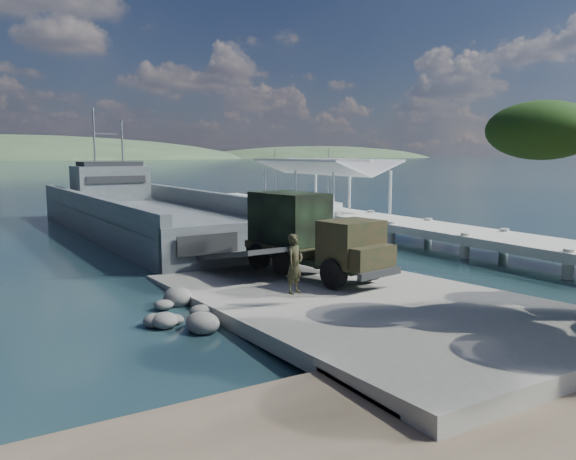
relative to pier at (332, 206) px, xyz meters
The scene contains 10 objects.
ground 22.89m from the pier, 124.71° to the right, with size 1400.00×1400.00×0.00m, color #1C3743.
boat_ramp 23.70m from the pier, 123.33° to the right, with size 10.00×18.00×0.50m, color gray.
shoreline_rocks 26.55m from the pier, 136.42° to the right, with size 3.20×5.60×0.90m, color #575755, non-canonical shape.
distant_headlands 542.50m from the pier, 86.09° to the left, with size 1000.00×240.00×48.00m, color #374E30, non-canonical shape.
pier is the anchor object (origin of this frame).
landing_craft 13.91m from the pier, 164.51° to the left, with size 9.71×34.79×10.26m.
military_truck 19.90m from the pier, 128.29° to the right, with size 3.38×7.69×3.45m.
soldier 24.95m from the pier, 128.27° to the right, with size 0.75×0.49×2.06m, color black.
sailboat_near 9.71m from the pier, 56.65° to the left, with size 2.22×5.37×6.35m.
sailboat_far 17.62m from the pier, 75.09° to the left, with size 2.23×5.37×6.35m.
Camera 1 is at (-12.35, -16.92, 5.68)m, focal length 35.00 mm.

